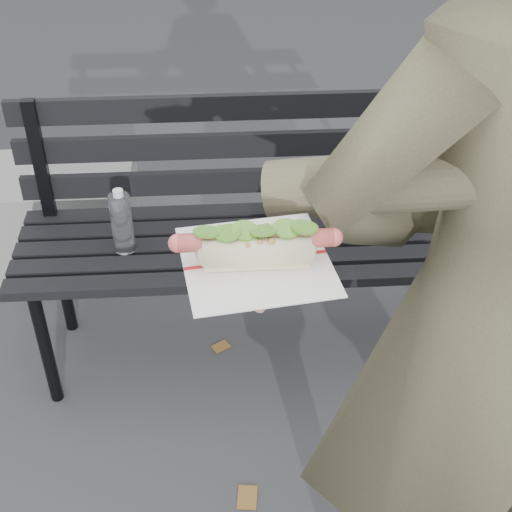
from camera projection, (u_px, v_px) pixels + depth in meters
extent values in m
cylinder|color=black|center=(46.00, 347.00, 2.19)|extent=(0.04, 0.04, 0.45)
cylinder|color=black|center=(62.00, 279.00, 2.46)|extent=(0.04, 0.04, 0.45)
cylinder|color=black|center=(473.00, 328.00, 2.26)|extent=(0.04, 0.04, 0.45)
cylinder|color=black|center=(443.00, 263.00, 2.53)|extent=(0.04, 0.04, 0.45)
cube|color=black|center=(263.00, 280.00, 2.07)|extent=(1.50, 0.07, 0.03)
cube|color=black|center=(261.00, 261.00, 2.15)|extent=(1.50, 0.07, 0.03)
cube|color=black|center=(259.00, 244.00, 2.22)|extent=(1.50, 0.07, 0.03)
cube|color=black|center=(257.00, 227.00, 2.29)|extent=(1.50, 0.07, 0.03)
cube|color=black|center=(255.00, 212.00, 2.36)|extent=(1.50, 0.07, 0.03)
cube|color=black|center=(40.00, 163.00, 2.21)|extent=(0.04, 0.03, 0.42)
cube|color=black|center=(463.00, 149.00, 2.28)|extent=(0.04, 0.03, 0.42)
cube|color=black|center=(255.00, 180.00, 2.32)|extent=(1.50, 0.02, 0.08)
cube|color=black|center=(255.00, 145.00, 2.24)|extent=(1.50, 0.02, 0.08)
cube|color=black|center=(255.00, 106.00, 2.17)|extent=(1.50, 0.02, 0.08)
cylinder|color=white|center=(122.00, 223.00, 2.11)|extent=(0.06, 0.06, 0.19)
cylinder|color=white|center=(118.00, 193.00, 2.05)|extent=(0.03, 0.03, 0.02)
imported|color=#46422F|center=(493.00, 329.00, 1.21)|extent=(0.73, 0.52, 1.88)
cylinder|color=#46422F|center=(441.00, 178.00, 1.00)|extent=(0.51, 0.23, 0.19)
cylinder|color=#D8A384|center=(285.00, 262.00, 0.95)|extent=(0.09, 0.08, 0.07)
ellipsoid|color=#D8A384|center=(256.00, 271.00, 0.94)|extent=(0.10, 0.12, 0.03)
cylinder|color=#D8A384|center=(215.00, 286.00, 0.91)|extent=(0.05, 0.02, 0.02)
cylinder|color=#D8A384|center=(214.00, 276.00, 0.93)|extent=(0.05, 0.02, 0.02)
cylinder|color=#D8A384|center=(214.00, 267.00, 0.94)|extent=(0.05, 0.02, 0.02)
cylinder|color=#D8A384|center=(214.00, 258.00, 0.96)|extent=(0.05, 0.02, 0.02)
cylinder|color=#D8A384|center=(267.00, 296.00, 0.90)|extent=(0.04, 0.05, 0.02)
cube|color=white|center=(256.00, 261.00, 0.93)|extent=(0.21, 0.21, 0.00)
cube|color=#B21E1E|center=(256.00, 260.00, 0.93)|extent=(0.19, 0.03, 0.00)
cylinder|color=#D75952|center=(256.00, 240.00, 0.91)|extent=(0.20, 0.02, 0.02)
sphere|color=#D75952|center=(178.00, 243.00, 0.90)|extent=(0.03, 0.02, 0.02)
sphere|color=#D75952|center=(334.00, 237.00, 0.92)|extent=(0.03, 0.02, 0.02)
sphere|color=#9E6B2D|center=(280.00, 224.00, 0.92)|extent=(0.01, 0.01, 0.01)
sphere|color=#9E6B2D|center=(260.00, 243.00, 0.89)|extent=(0.01, 0.01, 0.01)
sphere|color=#9E6B2D|center=(250.00, 237.00, 0.90)|extent=(0.01, 0.01, 0.01)
sphere|color=#9E6B2D|center=(301.00, 227.00, 0.93)|extent=(0.01, 0.01, 0.01)
sphere|color=#9E6B2D|center=(248.00, 246.00, 0.89)|extent=(0.01, 0.01, 0.01)
sphere|color=#9E6B2D|center=(243.00, 244.00, 0.90)|extent=(0.01, 0.01, 0.01)
sphere|color=#9E6B2D|center=(257.00, 237.00, 0.91)|extent=(0.01, 0.01, 0.01)
sphere|color=#9E6B2D|center=(266.00, 228.00, 0.93)|extent=(0.01, 0.01, 0.01)
sphere|color=#9E6B2D|center=(289.00, 231.00, 0.92)|extent=(0.01, 0.01, 0.01)
sphere|color=#9E6B2D|center=(220.00, 238.00, 0.91)|extent=(0.01, 0.01, 0.01)
sphere|color=#9E6B2D|center=(261.00, 231.00, 0.91)|extent=(0.01, 0.01, 0.01)
sphere|color=#9E6B2D|center=(295.00, 224.00, 0.92)|extent=(0.01, 0.01, 0.01)
sphere|color=#9E6B2D|center=(219.00, 227.00, 0.92)|extent=(0.01, 0.01, 0.01)
sphere|color=#9E6B2D|center=(251.00, 227.00, 0.91)|extent=(0.01, 0.01, 0.01)
sphere|color=#9E6B2D|center=(281.00, 240.00, 0.90)|extent=(0.01, 0.01, 0.01)
sphere|color=#9E6B2D|center=(290.00, 231.00, 0.92)|extent=(0.01, 0.01, 0.01)
sphere|color=#9E6B2D|center=(237.00, 228.00, 0.91)|extent=(0.01, 0.01, 0.01)
sphere|color=#9E6B2D|center=(241.00, 237.00, 0.90)|extent=(0.01, 0.01, 0.01)
sphere|color=#9E6B2D|center=(210.00, 244.00, 0.90)|extent=(0.01, 0.01, 0.01)
sphere|color=#9E6B2D|center=(299.00, 236.00, 0.91)|extent=(0.01, 0.01, 0.01)
sphere|color=#9E6B2D|center=(210.00, 244.00, 0.90)|extent=(0.01, 0.01, 0.01)
sphere|color=#9E6B2D|center=(271.00, 242.00, 0.89)|extent=(0.01, 0.01, 0.01)
cylinder|color=#509027|center=(207.00, 232.00, 0.90)|extent=(0.04, 0.04, 0.01)
cylinder|color=#509027|center=(228.00, 233.00, 0.90)|extent=(0.04, 0.04, 0.01)
cylinder|color=#509027|center=(245.00, 231.00, 0.90)|extent=(0.04, 0.04, 0.01)
cylinder|color=#509027|center=(263.00, 231.00, 0.90)|extent=(0.04, 0.04, 0.01)
cylinder|color=#509027|center=(287.00, 228.00, 0.90)|extent=(0.04, 0.04, 0.01)
cylinder|color=#509027|center=(304.00, 227.00, 0.90)|extent=(0.04, 0.04, 0.01)
cube|color=brown|center=(458.00, 182.00, 3.41)|extent=(0.05, 0.07, 0.00)
cube|color=brown|center=(326.00, 200.00, 3.29)|extent=(0.08, 0.06, 0.00)
cube|color=brown|center=(221.00, 346.00, 2.51)|extent=(0.07, 0.07, 0.00)
cube|color=brown|center=(247.00, 497.00, 2.02)|extent=(0.06, 0.08, 0.00)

